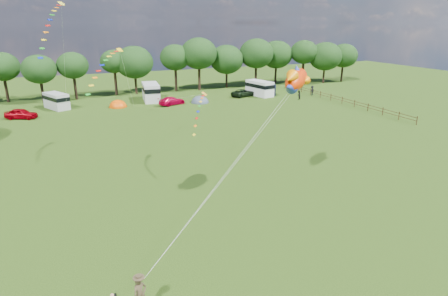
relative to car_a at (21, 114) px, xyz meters
name	(u,v)px	position (x,y,z in m)	size (l,w,h in m)	color
ground_plane	(275,250)	(16.88, -42.16, -0.74)	(180.00, 180.00, 0.00)	black
tree_line	(154,60)	(22.18, 12.83, 5.61)	(102.98, 10.98, 10.27)	black
fence	(336,98)	(48.88, -7.66, -0.03)	(0.12, 33.12, 1.20)	#472D19
car_a	(21,114)	(0.00, 0.00, 0.00)	(1.74, 4.41, 1.47)	#96000B
car_c	(172,101)	(22.23, 1.00, -0.06)	(1.88, 4.47, 1.34)	#BD002D
car_d	(243,93)	(36.37, 3.21, -0.07)	(2.21, 4.88, 1.33)	black
campervan_b	(56,100)	(4.64, 5.24, 0.59)	(4.05, 5.45, 2.46)	#BABABC
campervan_c	(151,91)	(19.82, 5.85, 0.88)	(3.28, 6.38, 3.00)	silver
campervan_d	(260,88)	(39.49, 2.76, 0.74)	(3.63, 6.02, 2.75)	white
tent_orange	(118,107)	(13.71, 2.80, -0.71)	(2.86, 3.14, 2.24)	#F65404
tent_greyblue	(200,102)	(27.13, 0.97, -0.71)	(3.08, 3.37, 2.29)	#465461
awning_navy	(265,90)	(40.63, 2.86, 0.30)	(3.31, 2.69, 2.07)	#121237
kite_flyer	(140,295)	(8.50, -44.06, 0.20)	(0.68, 0.45, 1.87)	#4C3E27
fish_kite	(295,80)	(22.17, -35.15, 8.18)	(3.85, 3.53, 2.22)	red
streamer_kite_a	(52,20)	(5.90, -12.34, 12.45)	(3.40, 5.64, 5.78)	yellow
streamer_kite_b	(107,63)	(10.28, -21.01, 8.57)	(4.25, 4.58, 3.78)	yellow
streamer_kite_c	(200,106)	(17.28, -27.74, 5.16)	(3.06, 4.90, 2.77)	#FFAD29
walker_a	(299,95)	(44.15, -3.26, 0.05)	(0.77, 0.47, 1.58)	black
walker_b	(312,91)	(48.76, -0.70, 0.16)	(1.16, 0.54, 1.79)	black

